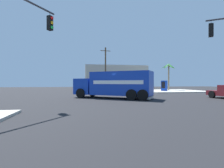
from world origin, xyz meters
TOP-DOWN VIEW (x-y plane):
  - ground_plane at (0.00, 0.00)m, footprint 100.00×100.00m
  - sidewalk_corner_far at (12.63, 12.63)m, footprint 10.68×10.68m
  - delivery_truck at (-0.74, 0.11)m, footprint 8.20×6.66m
  - traffic_light_primary at (-7.52, -7.33)m, footprint 2.41×3.43m
  - vending_machine_red at (10.53, 11.47)m, footprint 1.15×1.17m
  - palm_tree_far at (13.14, 14.69)m, footprint 2.69×2.87m
  - utility_pole at (0.81, 19.16)m, footprint 2.19×0.43m
  - building_backdrop at (4.59, 27.23)m, footprint 16.04×6.00m

SIDE VIEW (x-z plane):
  - ground_plane at x=0.00m, z-range 0.00..0.00m
  - sidewalk_corner_far at x=12.63m, z-range 0.00..0.14m
  - vending_machine_red at x=10.53m, z-range 0.14..1.99m
  - delivery_truck at x=-0.74m, z-range 0.08..2.80m
  - building_backdrop at x=4.59m, z-range 0.00..6.08m
  - palm_tree_far at x=13.14m, z-range 1.18..6.52m
  - traffic_light_primary at x=-7.52m, z-range 1.12..7.55m
  - utility_pole at x=0.81m, z-range 0.14..9.36m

